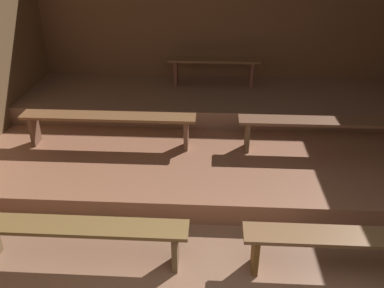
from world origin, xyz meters
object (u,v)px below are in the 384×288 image
bench_floor_right (356,243)px  bench_middle_center (214,65)px  bench_lower_left (108,121)px  bench_lower_right (328,126)px  bench_floor_left (80,232)px

bench_floor_right → bench_middle_center: (-1.27, 3.48, 0.49)m
bench_floor_right → bench_lower_left: size_ratio=0.88×
bench_lower_left → bench_lower_right: size_ratio=1.00×
bench_floor_left → bench_middle_center: bench_middle_center is taller
bench_floor_right → bench_middle_center: 3.74m
bench_lower_left → bench_middle_center: bearing=52.1°
bench_floor_left → bench_floor_right: (2.42, 0.00, 0.00)m
bench_floor_left → bench_middle_center: (1.15, 3.48, 0.49)m
bench_floor_left → bench_lower_left: (-0.16, 1.81, 0.26)m
bench_floor_left → bench_lower_left: 1.83m
bench_floor_left → bench_lower_left: bench_lower_left is taller
bench_lower_left → bench_lower_right: 2.73m
bench_lower_left → bench_lower_right: bearing=0.0°
bench_floor_left → bench_lower_right: 3.16m
bench_floor_right → bench_floor_left: bearing=180.0°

